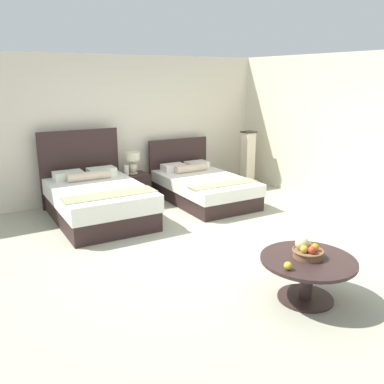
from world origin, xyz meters
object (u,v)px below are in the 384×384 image
(nightstand, at_px, (134,187))
(coffee_table, at_px, (308,270))
(bed_near_corner, at_px, (202,187))
(vase, at_px, (127,170))
(bed_near_window, at_px, (97,200))
(floor_lamp_corner, at_px, (248,159))
(loose_apple, at_px, (288,266))
(fruit_bowl, at_px, (307,250))
(table_lamp, at_px, (133,160))

(nightstand, xyz_separation_m, coffee_table, (0.07, -4.33, 0.08))
(bed_near_corner, distance_m, vase, 1.45)
(bed_near_window, height_order, floor_lamp_corner, bed_near_window)
(coffee_table, height_order, loose_apple, loose_apple)
(bed_near_window, bearing_deg, fruit_bowl, -73.97)
(bed_near_corner, relative_size, loose_apple, 25.97)
(nightstand, distance_m, table_lamp, 0.51)
(table_lamp, height_order, vase, table_lamp)
(nightstand, xyz_separation_m, vase, (-0.15, -0.04, 0.35))
(table_lamp, distance_m, floor_lamp_corner, 2.55)
(table_lamp, distance_m, fruit_bowl, 4.32)
(vase, xyz_separation_m, loose_apple, (-0.14, -4.37, -0.10))
(bed_near_corner, xyz_separation_m, floor_lamp_corner, (1.43, 0.44, 0.31))
(bed_near_window, relative_size, loose_apple, 25.34)
(bed_near_corner, height_order, fruit_bowl, bed_near_corner)
(bed_near_window, relative_size, table_lamp, 5.00)
(vase, distance_m, floor_lamp_corner, 2.69)
(nightstand, distance_m, coffee_table, 4.33)
(vase, bearing_deg, nightstand, 14.58)
(coffee_table, height_order, fruit_bowl, fruit_bowl)
(bed_near_window, bearing_deg, loose_apple, -79.96)
(nightstand, xyz_separation_m, fruit_bowl, (0.08, -4.29, 0.28))
(bed_near_window, height_order, vase, bed_near_window)
(floor_lamp_corner, bearing_deg, bed_near_corner, -163.00)
(bed_near_corner, distance_m, coffee_table, 3.78)
(bed_near_window, height_order, table_lamp, bed_near_window)
(bed_near_window, distance_m, coffee_table, 3.78)
(bed_near_corner, height_order, nightstand, bed_near_corner)
(nightstand, bearing_deg, coffee_table, -89.06)
(vase, xyz_separation_m, coffee_table, (0.22, -4.29, -0.27))
(bed_near_window, relative_size, coffee_table, 2.09)
(vase, xyz_separation_m, floor_lamp_corner, (2.68, -0.21, -0.03))
(coffee_table, bearing_deg, fruit_bowl, 75.20)
(nightstand, height_order, fruit_bowl, fruit_bowl)
(loose_apple, height_order, floor_lamp_corner, floor_lamp_corner)
(loose_apple, bearing_deg, bed_near_corner, 69.54)
(loose_apple, bearing_deg, coffee_table, 11.82)
(coffee_table, xyz_separation_m, floor_lamp_corner, (2.45, 4.08, 0.24))
(loose_apple, bearing_deg, floor_lamp_corner, 55.82)
(nightstand, xyz_separation_m, floor_lamp_corner, (2.53, -0.25, 0.33))
(vase, bearing_deg, coffee_table, -87.01)
(bed_near_window, relative_size, fruit_bowl, 6.31)
(coffee_table, bearing_deg, floor_lamp_corner, 58.95)
(table_lamp, relative_size, vase, 2.14)
(loose_apple, relative_size, floor_lamp_corner, 0.07)
(bed_near_window, bearing_deg, table_lamp, 36.84)
(bed_near_window, distance_m, loose_apple, 3.78)
(table_lamp, distance_m, coffee_table, 4.37)
(table_lamp, xyz_separation_m, vase, (-0.15, -0.06, -0.16))
(coffee_table, distance_m, floor_lamp_corner, 4.77)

